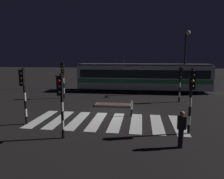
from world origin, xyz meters
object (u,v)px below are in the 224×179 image
at_px(traffic_light_corner_near_left, 23,88).
at_px(pedestrian_waiting_at_kerb, 181,129).
at_px(traffic_light_corner_near_right, 191,92).
at_px(tram, 143,77).
at_px(street_lamp_trackside_right, 186,54).
at_px(traffic_light_corner_far_right, 180,79).
at_px(bollard_island_edge, 132,108).
at_px(traffic_light_kerb_mid_left, 61,97).
at_px(traffic_light_corner_far_left, 63,75).

relative_size(traffic_light_corner_near_left, pedestrian_waiting_at_kerb, 2.02).
distance_m(traffic_light_corner_near_right, tram, 13.67).
bearing_deg(street_lamp_trackside_right, traffic_light_corner_far_right, -106.21).
bearing_deg(traffic_light_corner_near_right, tram, 99.49).
height_order(street_lamp_trackside_right, pedestrian_waiting_at_kerb, street_lamp_trackside_right).
xyz_separation_m(traffic_light_corner_far_right, bollard_island_edge, (-4.13, -4.98, -1.54)).
bearing_deg(traffic_light_kerb_mid_left, tram, 74.26).
relative_size(tram, pedestrian_waiting_at_kerb, 8.95).
relative_size(traffic_light_corner_far_left, pedestrian_waiting_at_kerb, 2.07).
xyz_separation_m(traffic_light_kerb_mid_left, traffic_light_corner_near_left, (-3.01, 1.81, 0.10)).
xyz_separation_m(traffic_light_kerb_mid_left, traffic_light_corner_far_left, (-3.56, 9.77, 0.17)).
bearing_deg(traffic_light_corner_far_right, bollard_island_edge, -129.64).
bearing_deg(traffic_light_corner_far_left, tram, 33.54).
bearing_deg(pedestrian_waiting_at_kerb, traffic_light_corner_near_left, 166.54).
xyz_separation_m(street_lamp_trackside_right, bollard_island_edge, (-5.39, -9.34, -3.75)).
bearing_deg(traffic_light_corner_near_left, pedestrian_waiting_at_kerb, -13.46).
bearing_deg(traffic_light_corner_near_left, traffic_light_corner_near_right, -2.15).
xyz_separation_m(tram, pedestrian_waiting_at_kerb, (1.49, -15.20, -0.87)).
relative_size(traffic_light_kerb_mid_left, bollard_island_edge, 2.96).
xyz_separation_m(traffic_light_corner_near_left, street_lamp_trackside_right, (11.70, 11.99, 2.03)).
height_order(traffic_light_corner_near_left, pedestrian_waiting_at_kerb, traffic_light_corner_near_left).
xyz_separation_m(traffic_light_corner_far_left, tram, (7.77, 5.15, -0.59)).
bearing_deg(bollard_island_edge, pedestrian_waiting_at_kerb, -63.13).
distance_m(traffic_light_corner_far_right, bollard_island_edge, 6.65).
relative_size(pedestrian_waiting_at_kerb, bollard_island_edge, 1.54).
xyz_separation_m(traffic_light_corner_near_right, bollard_island_edge, (-3.16, 3.01, -1.75)).
xyz_separation_m(traffic_light_corner_near_right, traffic_light_corner_far_left, (-10.02, 8.32, 0.04)).
xyz_separation_m(traffic_light_corner_far_left, bollard_island_edge, (6.86, -5.31, -1.78)).
relative_size(traffic_light_corner_far_left, street_lamp_trackside_right, 0.53).
distance_m(traffic_light_corner_far_right, tram, 6.37).
bearing_deg(tram, street_lamp_trackside_right, -14.01).
xyz_separation_m(street_lamp_trackside_right, pedestrian_waiting_at_kerb, (-2.99, -14.08, -3.43)).
relative_size(traffic_light_corner_far_right, street_lamp_trackside_right, 0.47).
height_order(traffic_light_corner_near_left, traffic_light_corner_far_right, traffic_light_corner_near_left).
relative_size(traffic_light_corner_near_right, traffic_light_corner_far_right, 1.10).
relative_size(street_lamp_trackside_right, tram, 0.44).
height_order(traffic_light_corner_near_left, tram, tram).
distance_m(tram, pedestrian_waiting_at_kerb, 15.30).
bearing_deg(traffic_light_corner_far_right, traffic_light_corner_near_right, -96.91).
bearing_deg(traffic_light_corner_far_left, traffic_light_corner_near_right, -39.71).
bearing_deg(traffic_light_corner_far_right, traffic_light_corner_near_left, -143.81).
distance_m(traffic_light_corner_near_left, traffic_light_corner_far_left, 7.98).
distance_m(traffic_light_corner_near_left, traffic_light_corner_near_right, 9.47).
bearing_deg(bollard_island_edge, traffic_light_kerb_mid_left, -126.49).
height_order(traffic_light_corner_far_left, pedestrian_waiting_at_kerb, traffic_light_corner_far_left).
bearing_deg(street_lamp_trackside_right, traffic_light_corner_near_right, -100.26).
height_order(tram, pedestrian_waiting_at_kerb, tram).
bearing_deg(traffic_light_corner_near_left, traffic_light_corner_far_left, 93.96).
bearing_deg(traffic_light_corner_near_left, bollard_island_edge, 22.81).
distance_m(traffic_light_corner_near_left, pedestrian_waiting_at_kerb, 9.06).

